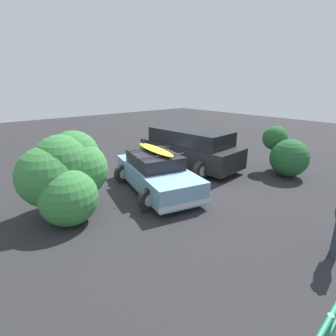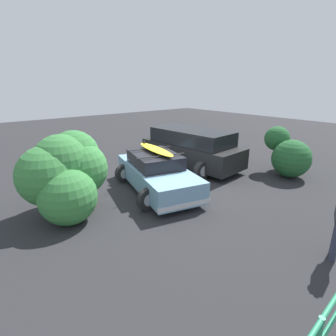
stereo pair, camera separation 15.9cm
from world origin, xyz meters
TOP-DOWN VIEW (x-y plane):
  - ground_plane at (0.00, 0.00)m, footprint 44.00×44.00m
  - sedan_car at (0.14, -0.07)m, footprint 2.88×4.35m
  - suv_car at (-2.59, -1.19)m, footprint 2.79×4.76m
  - bush_near_left at (3.05, -0.33)m, footprint 2.47×2.37m
  - bush_near_right at (-4.80, 2.00)m, footprint 1.91×2.03m

SIDE VIEW (x-z plane):
  - ground_plane at x=0.00m, z-range -0.02..0.00m
  - sedan_car at x=0.14m, z-range -0.16..1.40m
  - suv_car at x=-2.59m, z-range 0.03..1.69m
  - bush_near_right at x=-4.80m, z-range -0.07..1.81m
  - bush_near_left at x=3.05m, z-range 0.02..2.32m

